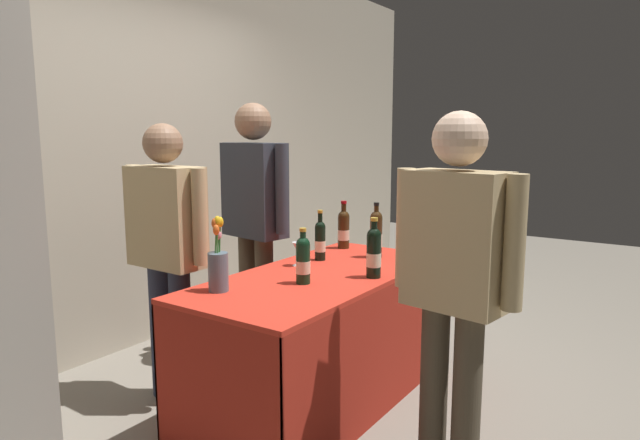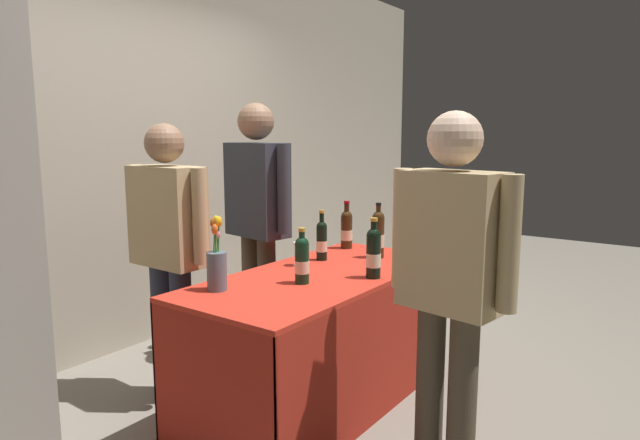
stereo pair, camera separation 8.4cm
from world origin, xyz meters
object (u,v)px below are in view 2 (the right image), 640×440
Objects in this scene: tasting_table at (320,312)px; taster_foreground_right at (450,272)px; wine_glass_near_vendor at (300,249)px; vendor_presenter at (257,208)px; display_bottle_0 at (347,229)px; featured_wine_bottle at (378,234)px; flower_vase at (217,265)px.

taster_foreground_right reaches higher than tasting_table.
tasting_table is 1.04m from taster_foreground_right.
wine_glass_near_vendor is (0.08, 0.21, 0.32)m from tasting_table.
vendor_presenter is (0.15, 0.47, 0.18)m from wine_glass_near_vendor.
display_bottle_0 is at bearing 21.30° from tasting_table.
wine_glass_near_vendor is 0.09× the size of taster_foreground_right.
featured_wine_bottle is 0.34m from display_bottle_0.
flower_vase is (-1.10, 0.28, -0.02)m from featured_wine_bottle.
featured_wine_bottle is 1.20m from taster_foreground_right.
display_bottle_0 is at bearing 1.76° from flower_vase.
featured_wine_bottle is at bearing 31.54° from vendor_presenter.
featured_wine_bottle is at bearing -37.04° from taster_foreground_right.
display_bottle_0 is (0.12, 0.31, -0.02)m from featured_wine_bottle.
vendor_presenter is (0.80, 0.45, 0.16)m from flower_vase.
taster_foreground_right is (0.24, -1.11, 0.08)m from flower_vase.
tasting_table is 0.39m from wine_glass_near_vendor.
featured_wine_bottle is 0.80m from vendor_presenter.
featured_wine_bottle is 1.13m from flower_vase.
taster_foreground_right is (-0.41, -1.10, 0.11)m from wine_glass_near_vendor.
flower_vase is at bearing 178.94° from wine_glass_near_vendor.
tasting_table is at bearing -112.14° from wine_glass_near_vendor.
featured_wine_bottle is at bearing -30.22° from wine_glass_near_vendor.
taster_foreground_right is at bearing -77.93° from flower_vase.
tasting_table is at bearing -10.30° from vendor_presenter.
display_bottle_0 reaches higher than tasting_table.
taster_foreground_right is at bearing -110.45° from wine_glass_near_vendor.
vendor_presenter is 1.06× the size of taster_foreground_right.
taster_foreground_right is at bearing -130.73° from display_bottle_0.
vendor_presenter is (-0.30, 0.73, 0.13)m from featured_wine_bottle.
vendor_presenter reaches higher than wine_glass_near_vendor.
taster_foreground_right is at bearing -136.05° from featured_wine_bottle.
flower_vase is (-1.22, -0.04, -0.01)m from display_bottle_0.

